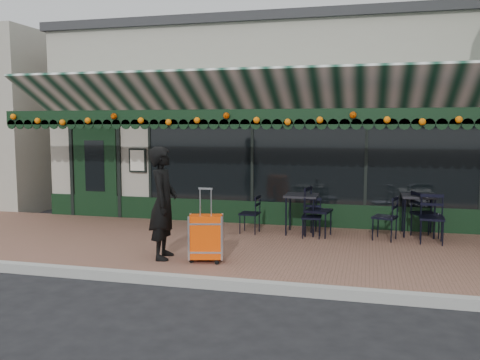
% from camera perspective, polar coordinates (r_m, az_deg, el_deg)
% --- Properties ---
extents(ground, '(80.00, 80.00, 0.00)m').
position_cam_1_polar(ground, '(7.28, 2.16, -12.25)').
color(ground, black).
rests_on(ground, ground).
extents(sidewalk, '(18.00, 4.00, 0.15)m').
position_cam_1_polar(sidewalk, '(9.15, 4.79, -7.93)').
color(sidewalk, brown).
rests_on(sidewalk, ground).
extents(curb, '(18.00, 0.16, 0.15)m').
position_cam_1_polar(curb, '(7.18, 2.02, -11.88)').
color(curb, '#9E9E99').
rests_on(curb, ground).
extents(restaurant_building, '(12.00, 9.60, 4.50)m').
position_cam_1_polar(restaurant_building, '(14.67, 8.60, 5.97)').
color(restaurant_building, '#9E9789').
rests_on(restaurant_building, ground).
extents(woman, '(0.55, 0.73, 1.81)m').
position_cam_1_polar(woman, '(8.26, -8.62, -2.56)').
color(woman, black).
rests_on(woman, sidewalk).
extents(suitcase, '(0.56, 0.40, 1.17)m').
position_cam_1_polar(suitcase, '(8.05, -3.85, -6.47)').
color(suitcase, '#FF4908').
rests_on(suitcase, sidewalk).
extents(cafe_table_a, '(0.65, 0.65, 0.80)m').
position_cam_1_polar(cafe_table_a, '(10.49, 19.44, -2.04)').
color(cafe_table_a, black).
rests_on(cafe_table_a, sidewalk).
extents(cafe_table_b, '(0.64, 0.64, 0.79)m').
position_cam_1_polar(cafe_table_b, '(10.14, 6.92, -2.06)').
color(cafe_table_b, black).
rests_on(cafe_table_b, sidewalk).
extents(chair_a_left, '(0.53, 0.53, 0.85)m').
position_cam_1_polar(chair_a_left, '(9.94, 15.95, -4.09)').
color(chair_a_left, black).
rests_on(chair_a_left, sidewalk).
extents(chair_a_right, '(0.59, 0.59, 0.90)m').
position_cam_1_polar(chair_a_right, '(10.38, 20.09, -3.63)').
color(chair_a_right, black).
rests_on(chair_a_right, sidewalk).
extents(chair_a_front, '(0.48, 0.48, 0.90)m').
position_cam_1_polar(chair_a_front, '(9.92, 20.74, -4.10)').
color(chair_a_front, black).
rests_on(chair_a_front, sidewalk).
extents(chair_b_left, '(0.41, 0.41, 0.77)m').
position_cam_1_polar(chair_b_left, '(10.19, 1.09, -3.83)').
color(chair_b_left, black).
rests_on(chair_b_left, sidewalk).
extents(chair_b_right, '(0.57, 0.57, 0.97)m').
position_cam_1_polar(chair_b_right, '(10.00, 8.78, -3.50)').
color(chair_b_right, black).
rests_on(chair_b_right, sidewalk).
extents(chair_b_front, '(0.40, 0.40, 0.77)m').
position_cam_1_polar(chair_b_front, '(9.86, 8.04, -4.22)').
color(chair_b_front, black).
rests_on(chair_b_front, sidewalk).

